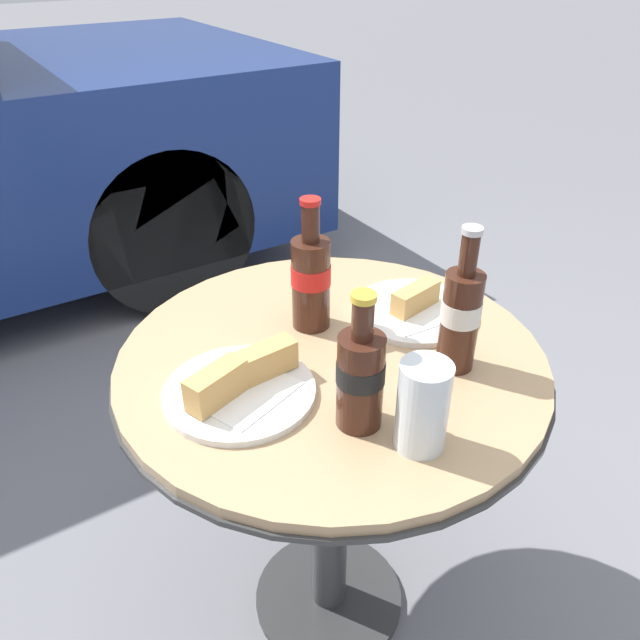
{
  "coord_description": "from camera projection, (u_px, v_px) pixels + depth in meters",
  "views": [
    {
      "loc": [
        -0.51,
        -0.75,
        1.37
      ],
      "look_at": [
        0.0,
        0.04,
        0.77
      ],
      "focal_mm": 35.0,
      "sensor_mm": 36.0,
      "label": 1
    }
  ],
  "objects": [
    {
      "name": "cola_bottle_left",
      "position": [
        460.0,
        315.0,
        1.03
      ],
      "size": [
        0.07,
        0.07,
        0.26
      ],
      "color": "#3D1E14",
      "rests_on": "bistro_table"
    },
    {
      "name": "cola_bottle_center",
      "position": [
        311.0,
        278.0,
        1.14
      ],
      "size": [
        0.07,
        0.07,
        0.25
      ],
      "color": "#3D1E14",
      "rests_on": "bistro_table"
    },
    {
      "name": "lunch_plate_near",
      "position": [
        240.0,
        385.0,
        1.0
      ],
      "size": [
        0.25,
        0.25,
        0.07
      ],
      "color": "white",
      "rests_on": "bistro_table"
    },
    {
      "name": "cola_bottle_right",
      "position": [
        360.0,
        375.0,
        0.91
      ],
      "size": [
        0.07,
        0.07,
        0.23
      ],
      "color": "#3D1E14",
      "rests_on": "bistro_table"
    },
    {
      "name": "bistro_table",
      "position": [
        331.0,
        416.0,
        1.19
      ],
      "size": [
        0.77,
        0.77,
        0.72
      ],
      "color": "#333333",
      "rests_on": "ground_plane"
    },
    {
      "name": "ground_plane",
      "position": [
        329.0,
        598.0,
        1.5
      ],
      "size": [
        30.0,
        30.0,
        0.0
      ],
      "primitive_type": "plane",
      "color": "slate"
    },
    {
      "name": "drinking_glass",
      "position": [
        422.0,
        410.0,
        0.88
      ],
      "size": [
        0.08,
        0.08,
        0.14
      ],
      "color": "black",
      "rests_on": "bistro_table"
    },
    {
      "name": "lunch_plate_far",
      "position": [
        414.0,
        308.0,
        1.22
      ],
      "size": [
        0.24,
        0.24,
        0.06
      ],
      "color": "white",
      "rests_on": "bistro_table"
    }
  ]
}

